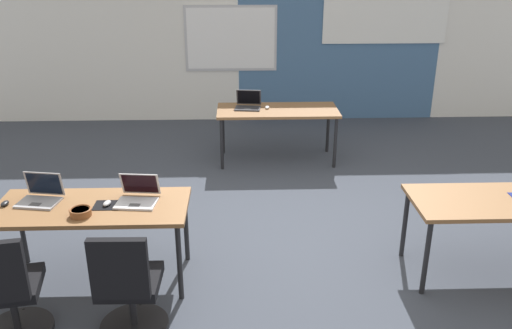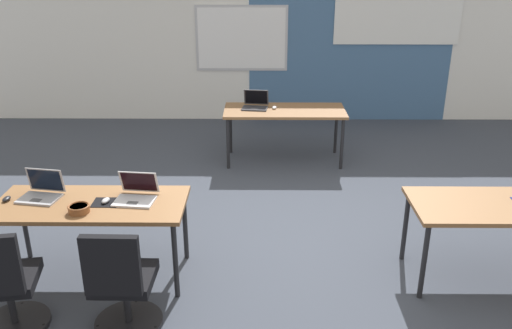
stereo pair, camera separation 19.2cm
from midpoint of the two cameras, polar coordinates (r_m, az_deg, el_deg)
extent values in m
plane|color=#383D47|center=(5.37, 4.93, -8.20)|extent=(24.00, 24.00, 0.00)
cube|color=silver|center=(8.93, 3.25, 13.67)|extent=(10.00, 0.20, 2.80)
cube|color=#42668E|center=(8.95, 10.76, 13.35)|extent=(3.28, 0.01, 2.80)
cube|color=#B7B7BC|center=(8.82, -0.90, 13.30)|extent=(1.48, 0.02, 1.04)
cube|color=white|center=(8.81, -0.90, 13.30)|extent=(1.40, 0.02, 0.96)
cube|color=brown|center=(4.69, -16.12, -4.11)|extent=(1.60, 0.70, 0.04)
cylinder|color=black|center=(4.45, -7.36, -10.16)|extent=(0.04, 0.04, 0.68)
cylinder|color=black|center=(5.34, -22.52, -5.96)|extent=(0.04, 0.04, 0.68)
cylinder|color=black|center=(4.96, -6.47, -6.47)|extent=(0.04, 0.04, 0.68)
cube|color=brown|center=(4.99, 26.25, -3.99)|extent=(1.60, 0.70, 0.04)
cylinder|color=black|center=(4.63, 18.64, -9.83)|extent=(0.04, 0.04, 0.68)
cylinder|color=black|center=(5.13, 16.69, -6.33)|extent=(0.04, 0.04, 0.68)
cube|color=brown|center=(7.12, 3.84, 5.73)|extent=(1.60, 0.70, 0.04)
cylinder|color=black|center=(6.95, -2.21, 2.21)|extent=(0.04, 0.04, 0.68)
cylinder|color=black|center=(7.03, 9.93, 2.14)|extent=(0.04, 0.04, 0.68)
cylinder|color=black|center=(7.51, -2.01, 3.76)|extent=(0.04, 0.04, 0.68)
cylinder|color=black|center=(7.59, 9.25, 3.69)|extent=(0.04, 0.04, 0.68)
cube|color=#333338|center=(7.13, 0.65, 6.01)|extent=(0.36, 0.27, 0.02)
cube|color=#4C4C4F|center=(7.07, 0.60, 5.98)|extent=(0.10, 0.07, 0.00)
cube|color=#333338|center=(7.23, 0.79, 7.20)|extent=(0.34, 0.11, 0.21)
cube|color=black|center=(7.23, 0.79, 7.20)|extent=(0.30, 0.09, 0.19)
ellipsoid|color=silver|center=(7.14, 2.74, 6.09)|extent=(0.07, 0.11, 0.03)
cube|color=#9E9EA3|center=(4.86, -21.08, -3.43)|extent=(0.36, 0.28, 0.02)
cube|color=#4C4C4F|center=(4.82, -21.39, -3.58)|extent=(0.10, 0.07, 0.00)
cube|color=#9E9EA3|center=(4.92, -20.50, -1.55)|extent=(0.33, 0.10, 0.22)
cube|color=black|center=(4.92, -20.53, -1.57)|extent=(0.30, 0.08, 0.19)
ellipsoid|color=black|center=(4.95, -24.06, -3.37)|extent=(0.06, 0.10, 0.03)
cylinder|color=black|center=(4.64, -23.16, -15.35)|extent=(0.52, 0.52, 0.04)
cylinder|color=black|center=(4.53, -23.53, -13.42)|extent=(0.06, 0.06, 0.34)
cube|color=black|center=(4.42, -23.94, -11.18)|extent=(0.51, 0.51, 0.08)
sphere|color=black|center=(4.82, -22.58, -13.66)|extent=(0.04, 0.04, 0.04)
sphere|color=black|center=(4.53, -20.52, -15.87)|extent=(0.04, 0.04, 0.04)
cube|color=silver|center=(4.59, -11.67, -3.87)|extent=(0.35, 0.26, 0.02)
cube|color=#4C4C4F|center=(4.54, -11.88, -4.04)|extent=(0.10, 0.07, 0.00)
cube|color=silver|center=(4.67, -11.22, -1.83)|extent=(0.34, 0.11, 0.21)
cube|color=black|center=(4.67, -11.24, -1.83)|extent=(0.30, 0.10, 0.18)
cube|color=black|center=(4.64, -14.57, -3.95)|extent=(0.22, 0.19, 0.00)
ellipsoid|color=#B2B2B7|center=(4.63, -14.59, -3.74)|extent=(0.07, 0.11, 0.03)
cylinder|color=black|center=(4.39, -12.12, -16.13)|extent=(0.52, 0.52, 0.04)
cylinder|color=black|center=(4.28, -12.33, -14.12)|extent=(0.06, 0.06, 0.34)
cube|color=black|center=(4.16, -12.57, -11.78)|extent=(0.45, 0.45, 0.08)
cube|color=black|center=(3.81, -13.78, -10.48)|extent=(0.40, 0.07, 0.46)
sphere|color=black|center=(4.57, -11.46, -14.32)|extent=(0.04, 0.04, 0.04)
sphere|color=black|center=(4.29, -9.33, -16.90)|extent=(0.04, 0.04, 0.04)
sphere|color=black|center=(4.39, -15.29, -16.45)|extent=(0.04, 0.04, 0.04)
cylinder|color=brown|center=(4.53, -17.21, -4.58)|extent=(0.17, 0.17, 0.05)
torus|color=brown|center=(4.51, -17.25, -4.27)|extent=(0.18, 0.18, 0.02)
cylinder|color=gold|center=(4.52, -17.24, -4.33)|extent=(0.14, 0.14, 0.01)
camera|label=1|loc=(0.10, -88.89, 0.45)|focal=37.50mm
camera|label=2|loc=(0.10, 91.11, -0.45)|focal=37.50mm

